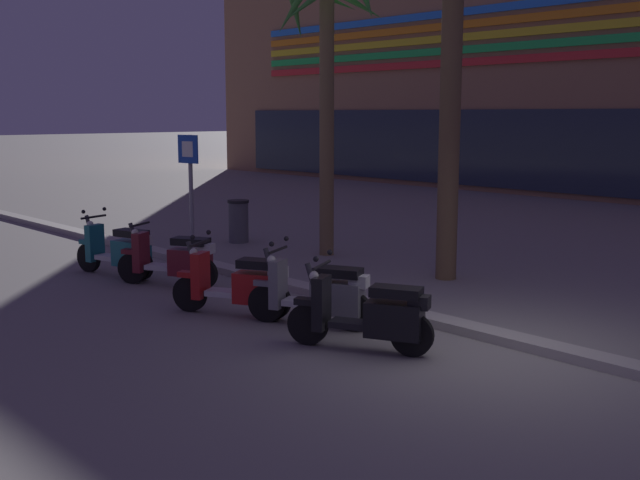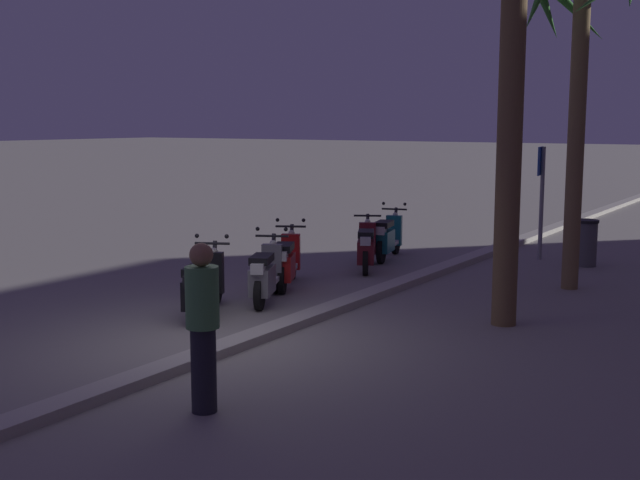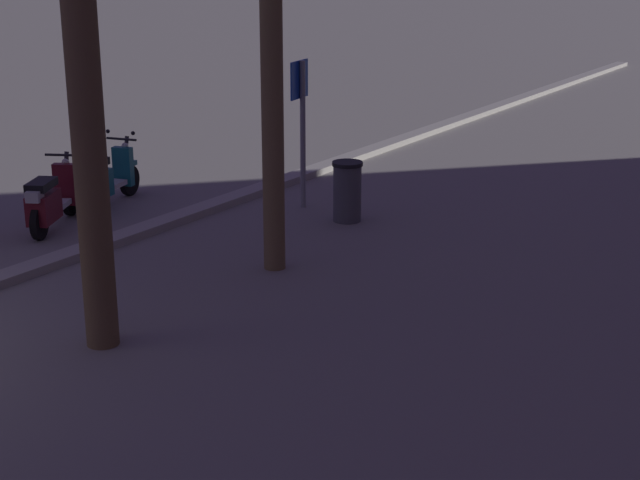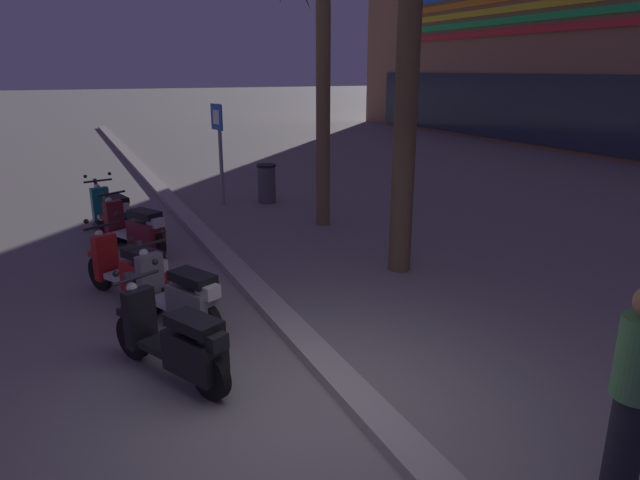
{
  "view_description": "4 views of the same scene",
  "coord_description": "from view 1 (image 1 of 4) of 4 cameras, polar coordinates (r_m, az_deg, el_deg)",
  "views": [
    {
      "loc": [
        5.15,
        -7.68,
        2.84
      ],
      "look_at": [
        -3.07,
        -0.03,
        1.0
      ],
      "focal_mm": 43.36,
      "sensor_mm": 36.0,
      "label": 1
    },
    {
      "loc": [
        8.11,
        6.92,
        2.93
      ],
      "look_at": [
        -1.82,
        0.49,
        1.2
      ],
      "focal_mm": 45.56,
      "sensor_mm": 36.0,
      "label": 2
    },
    {
      "loc": [
        3.77,
        10.29,
        4.28
      ],
      "look_at": [
        -5.08,
        4.4,
        0.91
      ],
      "focal_mm": 53.92,
      "sensor_mm": 36.0,
      "label": 3
    },
    {
      "loc": [
        4.38,
        -1.97,
        3.17
      ],
      "look_at": [
        -2.26,
        1.12,
        0.94
      ],
      "focal_mm": 31.5,
      "sensor_mm": 36.0,
      "label": 4
    }
  ],
  "objects": [
    {
      "name": "palm_tree_by_mall_entrance",
      "position": [
        13.49,
        9.74,
        17.05
      ],
      "size": [
        2.44,
        2.49,
        6.32
      ],
      "color": "brown",
      "rests_on": "ground"
    },
    {
      "name": "ground_plane",
      "position": [
        9.68,
        12.72,
        -8.01
      ],
      "size": [
        200.0,
        200.0,
        0.0
      ],
      "primitive_type": "plane",
      "color": "gray"
    },
    {
      "name": "scooter_teal_last_in_row",
      "position": [
        14.01,
        -14.57,
        -0.78
      ],
      "size": [
        1.8,
        0.74,
        1.17
      ],
      "color": "black",
      "rests_on": "ground"
    },
    {
      "name": "palm_tree_far_corner",
      "position": [
        15.58,
        0.56,
        15.47
      ],
      "size": [
        2.47,
        2.42,
        5.78
      ],
      "color": "olive",
      "rests_on": "ground"
    },
    {
      "name": "scooter_maroon_far_back",
      "position": [
        12.99,
        -10.68,
        -1.46
      ],
      "size": [
        1.68,
        0.99,
        1.04
      ],
      "color": "black",
      "rests_on": "ground"
    },
    {
      "name": "crossing_sign",
      "position": [
        16.81,
        -9.57,
        4.61
      ],
      "size": [
        0.6,
        0.16,
        2.4
      ],
      "color": "#939399",
      "rests_on": "ground"
    },
    {
      "name": "scooter_black_gap_after_mid",
      "position": [
        9.33,
        3.76,
        -5.57
      ],
      "size": [
        1.7,
        0.96,
        1.17
      ],
      "color": "black",
      "rests_on": "ground"
    },
    {
      "name": "scooter_grey_mid_centre",
      "position": [
        10.36,
        -0.11,
        -4.03
      ],
      "size": [
        1.65,
        0.93,
        1.17
      ],
      "color": "black",
      "rests_on": "ground"
    },
    {
      "name": "litter_bin",
      "position": [
        17.29,
        -6.03,
        1.41
      ],
      "size": [
        0.48,
        0.48,
        0.95
      ],
      "color": "#56565B",
      "rests_on": "ground"
    },
    {
      "name": "curb_strip",
      "position": [
        9.99,
        14.09,
        -7.15
      ],
      "size": [
        60.0,
        0.36,
        0.12
      ],
      "primitive_type": "cube",
      "color": "#ADA89E",
      "rests_on": "ground"
    },
    {
      "name": "scooter_red_lead_nearest",
      "position": [
        10.98,
        -5.93,
        -3.32
      ],
      "size": [
        1.67,
        0.98,
        1.17
      ],
      "color": "black",
      "rests_on": "ground"
    }
  ]
}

